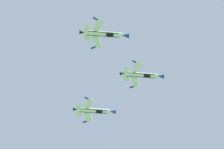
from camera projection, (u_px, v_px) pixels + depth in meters
name	position (u px, v px, depth m)	size (l,w,h in m)	color
fighter_jet_lead	(142.00, 75.00, 146.51)	(15.93, 9.96, 5.03)	white
fighter_jet_left_wing	(94.00, 111.00, 151.50)	(15.93, 10.12, 4.87)	white
fighter_jet_right_wing	(104.00, 34.00, 130.90)	(15.93, 10.03, 4.96)	white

